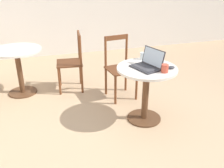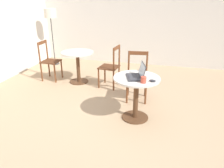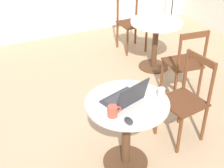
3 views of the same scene
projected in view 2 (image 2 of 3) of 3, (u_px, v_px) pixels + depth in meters
The scene contains 12 objects.
ground_plane at pixel (125, 117), 3.75m from camera, with size 16.00×16.00×0.00m, color tan.
wall_side at pixel (149, 18), 6.13m from camera, with size 0.06×9.40×2.70m.
cafe_table_near at pixel (136, 89), 3.54m from camera, with size 0.75×0.75×0.74m.
cafe_table_mid at pixel (78, 60), 5.08m from camera, with size 0.75×0.75×0.74m.
chair_near_right at pixel (137, 77), 4.26m from camera, with size 0.45×0.45×0.94m.
chair_mid_front at pixel (111, 67), 4.83m from camera, with size 0.45×0.45×0.94m.
chair_mid_back at pixel (49, 61), 5.28m from camera, with size 0.41×0.41×0.94m.
floor_lamp at pixel (50, 16), 6.11m from camera, with size 0.34×0.34×1.60m.
laptop at pixel (136, 75), 3.44m from camera, with size 0.41×0.36×0.23m.
mouse at pixel (153, 81), 3.29m from camera, with size 0.06×0.10×0.03m.
mug at pixel (143, 80), 3.24m from camera, with size 0.12×0.08×0.10m.
drinking_glass at pixel (144, 69), 3.71m from camera, with size 0.06×0.06×0.09m.
Camera 2 is at (-3.20, -0.61, 1.96)m, focal length 35.00 mm.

